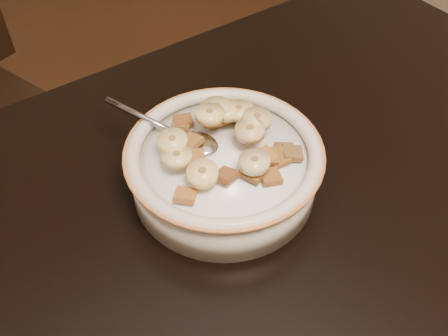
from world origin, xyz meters
TOP-DOWN VIEW (x-y plane):
  - cereal_bowl at (0.19, 0.16)m, footprint 0.20×0.20m
  - milk at (0.19, 0.16)m, footprint 0.17×0.17m
  - spoon at (0.18, 0.19)m, footprint 0.05×0.06m
  - cereal_square_0 at (0.22, 0.13)m, footprint 0.03×0.03m
  - cereal_square_1 at (0.23, 0.12)m, footprint 0.02×0.02m
  - cereal_square_2 at (0.25, 0.20)m, footprint 0.03×0.03m
  - cereal_square_3 at (0.13, 0.14)m, footprint 0.03×0.03m
  - cereal_square_4 at (0.19, 0.23)m, footprint 0.03×0.03m
  - cereal_square_5 at (0.22, 0.22)m, footprint 0.03×0.03m
  - cereal_square_6 at (0.17, 0.13)m, footprint 0.03×0.03m
  - cereal_square_7 at (0.22, 0.20)m, footprint 0.03×0.03m
  - cereal_square_8 at (0.18, 0.23)m, footprint 0.03×0.03m
  - cereal_square_9 at (0.25, 0.12)m, footprint 0.03×0.03m
  - cereal_square_10 at (0.21, 0.11)m, footprint 0.03×0.03m
  - cereal_square_11 at (0.24, 0.21)m, footprint 0.02×0.02m
  - cereal_square_12 at (0.20, 0.12)m, footprint 0.03×0.03m
  - cereal_square_13 at (0.16, 0.17)m, footprint 0.03×0.03m
  - cereal_square_14 at (0.23, 0.16)m, footprint 0.03×0.03m
  - cereal_square_15 at (0.21, 0.21)m, footprint 0.03×0.03m
  - cereal_square_16 at (0.17, 0.19)m, footprint 0.02×0.03m
  - cereal_square_17 at (0.25, 0.13)m, footprint 0.03×0.03m
  - cereal_square_18 at (0.24, 0.18)m, footprint 0.02×0.02m
  - cereal_square_19 at (0.22, 0.13)m, footprint 0.02×0.02m
  - cereal_square_20 at (0.23, 0.23)m, footprint 0.03×0.02m
  - banana_slice_0 at (0.14, 0.18)m, footprint 0.04×0.04m
  - banana_slice_1 at (0.22, 0.20)m, footprint 0.04×0.04m
  - banana_slice_2 at (0.24, 0.16)m, footprint 0.04×0.04m
  - banana_slice_3 at (0.20, 0.12)m, footprint 0.04×0.04m
  - banana_slice_4 at (0.15, 0.20)m, footprint 0.04×0.04m
  - banana_slice_5 at (0.22, 0.20)m, footprint 0.04×0.04m
  - banana_slice_6 at (0.15, 0.14)m, footprint 0.04×0.04m
  - banana_slice_7 at (0.23, 0.19)m, footprint 0.04×0.04m
  - banana_slice_8 at (0.20, 0.20)m, footprint 0.04×0.04m
  - banana_slice_9 at (0.22, 0.16)m, footprint 0.04×0.04m

SIDE VIEW (x-z plane):
  - cereal_bowl at x=0.19m, z-range 0.75..0.80m
  - milk at x=0.19m, z-range 0.80..0.80m
  - spoon at x=0.18m, z-range 0.80..0.81m
  - cereal_square_8 at x=0.18m, z-range 0.80..0.81m
  - cereal_square_17 at x=0.25m, z-range 0.80..0.81m
  - cereal_square_4 at x=0.19m, z-range 0.80..0.81m
  - cereal_square_11 at x=0.24m, z-range 0.80..0.81m
  - cereal_square_2 at x=0.25m, z-range 0.80..0.81m
  - cereal_square_10 at x=0.21m, z-range 0.80..0.81m
  - cereal_square_1 at x=0.23m, z-range 0.80..0.81m
  - cereal_square_3 at x=0.13m, z-range 0.80..0.81m
  - cereal_square_9 at x=0.25m, z-range 0.80..0.81m
  - cereal_square_5 at x=0.22m, z-range 0.80..0.81m
  - cereal_square_18 at x=0.24m, z-range 0.80..0.81m
  - cereal_square_20 at x=0.23m, z-range 0.80..0.81m
  - cereal_square_7 at x=0.22m, z-range 0.80..0.81m
  - cereal_square_12 at x=0.20m, z-range 0.80..0.81m
  - cereal_square_19 at x=0.22m, z-range 0.80..0.81m
  - cereal_square_0 at x=0.22m, z-range 0.80..0.81m
  - cereal_square_6 at x=0.17m, z-range 0.80..0.82m
  - cereal_square_15 at x=0.21m, z-range 0.81..0.82m
  - cereal_square_16 at x=0.17m, z-range 0.81..0.82m
  - cereal_square_14 at x=0.23m, z-range 0.81..0.82m
  - cereal_square_13 at x=0.16m, z-range 0.81..0.82m
  - banana_slice_0 at x=0.14m, z-range 0.81..0.82m
  - banana_slice_6 at x=0.15m, z-range 0.81..0.83m
  - banana_slice_4 at x=0.15m, z-range 0.81..0.83m
  - banana_slice_3 at x=0.20m, z-range 0.81..0.83m
  - banana_slice_7 at x=0.23m, z-range 0.81..0.83m
  - banana_slice_1 at x=0.22m, z-range 0.82..0.83m
  - banana_slice_9 at x=0.22m, z-range 0.82..0.83m
  - banana_slice_5 at x=0.22m, z-range 0.82..0.83m
  - banana_slice_2 at x=0.24m, z-range 0.82..0.83m
  - banana_slice_8 at x=0.20m, z-range 0.82..0.84m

